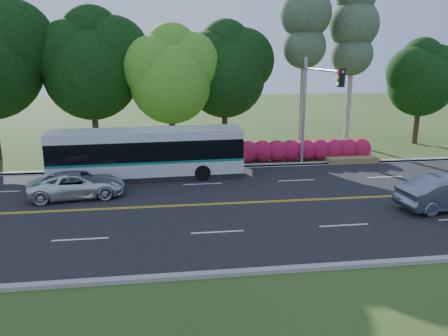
{
  "coord_description": "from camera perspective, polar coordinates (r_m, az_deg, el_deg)",
  "views": [
    {
      "loc": [
        -2.48,
        -20.21,
        7.14
      ],
      "look_at": [
        0.52,
        2.0,
        1.31
      ],
      "focal_mm": 35.0,
      "sensor_mm": 36.0,
      "label": 1
    }
  ],
  "objects": [
    {
      "name": "bougainvillea_hedge",
      "position": [
        30.64,
        10.87,
        2.22
      ],
      "size": [
        9.5,
        2.25,
        1.5
      ],
      "color": "#990C46",
      "rests_on": "ground"
    },
    {
      "name": "grass_verge",
      "position": [
        30.16,
        -2.77,
        0.97
      ],
      "size": [
        60.0,
        4.0,
        0.1
      ],
      "primitive_type": "cube",
      "color": "#2D4717",
      "rests_on": "ground"
    },
    {
      "name": "curb_north",
      "position": [
        28.37,
        -2.44,
        0.15
      ],
      "size": [
        60.0,
        0.3,
        0.15
      ],
      "primitive_type": "cube",
      "color": "#9B978C",
      "rests_on": "ground"
    },
    {
      "name": "road",
      "position": [
        21.57,
        -0.67,
        -4.71
      ],
      "size": [
        60.0,
        14.0,
        0.02
      ],
      "primitive_type": "cube",
      "color": "black",
      "rests_on": "ground"
    },
    {
      "name": "tree_row",
      "position": [
        32.45,
        -12.79,
        13.51
      ],
      "size": [
        44.7,
        9.1,
        13.84
      ],
      "color": "black",
      "rests_on": "ground"
    },
    {
      "name": "traffic_signal",
      "position": [
        27.25,
        11.71,
        9.09
      ],
      "size": [
        0.42,
        6.1,
        7.0
      ],
      "color": "#96999E",
      "rests_on": "ground"
    },
    {
      "name": "curb_south",
      "position": [
        15.05,
        2.77,
        -13.42
      ],
      "size": [
        60.0,
        0.3,
        0.15
      ],
      "primitive_type": "cube",
      "color": "#9B978C",
      "rests_on": "ground"
    },
    {
      "name": "ground",
      "position": [
        21.58,
        -0.67,
        -4.74
      ],
      "size": [
        120.0,
        120.0,
        0.0
      ],
      "primitive_type": "plane",
      "color": "#2D4717",
      "rests_on": "ground"
    },
    {
      "name": "transit_bus",
      "position": [
        26.04,
        -10.02,
        1.76
      ],
      "size": [
        11.21,
        2.95,
        2.91
      ],
      "rotation": [
        0.0,
        0.0,
        0.05
      ],
      "color": "silver",
      "rests_on": "road"
    },
    {
      "name": "suv",
      "position": [
        23.62,
        -18.6,
        -2.07
      ],
      "size": [
        4.98,
        2.75,
        1.32
      ],
      "primitive_type": "imported",
      "rotation": [
        0.0,
        0.0,
        1.69
      ],
      "color": "white",
      "rests_on": "road"
    },
    {
      "name": "sedan",
      "position": [
        23.17,
        27.22,
        -2.94
      ],
      "size": [
        4.95,
        2.21,
        1.58
      ],
      "primitive_type": "imported",
      "rotation": [
        0.0,
        0.0,
        1.68
      ],
      "color": "slate",
      "rests_on": "road"
    },
    {
      "name": "lane_markings",
      "position": [
        21.56,
        -0.92,
        -4.69
      ],
      "size": [
        57.6,
        13.82,
        0.0
      ],
      "color": "gold",
      "rests_on": "road"
    }
  ]
}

